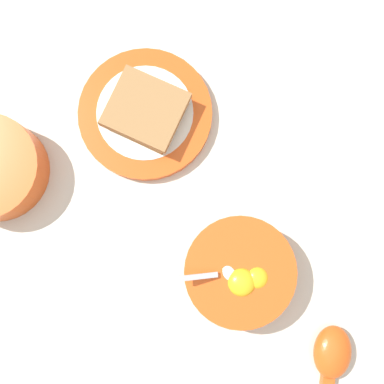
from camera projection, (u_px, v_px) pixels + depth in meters
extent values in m
plane|color=beige|center=(161.00, 266.00, 0.64)|extent=(3.00, 3.00, 0.00)
cylinder|color=#DB5119|center=(240.00, 273.00, 0.61)|extent=(0.15, 0.15, 0.05)
cylinder|color=white|center=(241.00, 274.00, 0.60)|extent=(0.12, 0.12, 0.02)
ellipsoid|color=yellow|center=(243.00, 285.00, 0.59)|extent=(0.04, 0.04, 0.02)
ellipsoid|color=yellow|center=(259.00, 280.00, 0.59)|extent=(0.03, 0.03, 0.02)
cylinder|color=black|center=(253.00, 274.00, 0.59)|extent=(0.04, 0.04, 0.00)
ellipsoid|color=silver|center=(230.00, 276.00, 0.59)|extent=(0.03, 0.02, 0.01)
cube|color=silver|center=(200.00, 279.00, 0.57)|extent=(0.03, 0.05, 0.03)
cylinder|color=#DB5119|center=(147.00, 116.00, 0.65)|extent=(0.19, 0.19, 0.02)
cylinder|color=white|center=(146.00, 115.00, 0.64)|extent=(0.14, 0.14, 0.00)
cube|color=brown|center=(145.00, 114.00, 0.64)|extent=(0.13, 0.13, 0.01)
cube|color=#9E7042|center=(147.00, 111.00, 0.62)|extent=(0.13, 0.13, 0.01)
ellipsoid|color=#DB5119|center=(334.00, 354.00, 0.61)|extent=(0.09, 0.09, 0.03)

